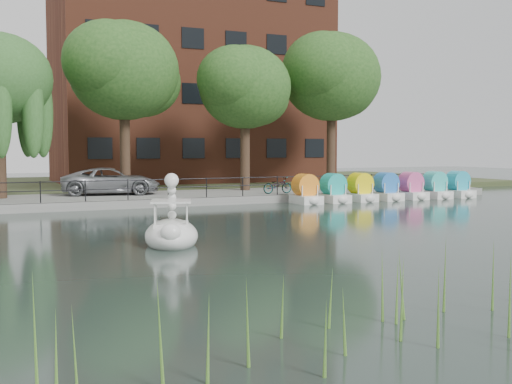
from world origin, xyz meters
TOP-DOWN VIEW (x-y plane):
  - ground_plane at (0.00, 0.00)m, footprint 120.00×120.00m
  - promenade at (0.00, 16.00)m, footprint 40.00×6.00m
  - kerb at (0.00, 13.05)m, footprint 40.00×0.25m
  - land_strip at (0.00, 30.00)m, footprint 60.00×22.00m
  - railing at (0.00, 13.25)m, footprint 32.00×0.05m
  - apartment_building at (7.00, 29.97)m, footprint 20.00×10.07m
  - broadleaf_center at (-1.00, 18.00)m, footprint 6.00×6.00m
  - broadleaf_right at (6.00, 17.50)m, footprint 5.40×5.40m
  - broadleaf_far at (12.50, 18.50)m, footprint 6.30×6.30m
  - minivan at (-1.98, 17.16)m, footprint 3.81×6.35m
  - bicycle at (6.43, 14.11)m, footprint 0.65×1.74m
  - swan_boat at (-3.55, 1.27)m, footprint 2.29×2.88m
  - pedal_boat_row at (12.10, 11.96)m, footprint 11.35×1.70m

SIDE VIEW (x-z plane):
  - ground_plane at x=0.00m, z-range 0.00..0.00m
  - land_strip at x=0.00m, z-range 0.00..0.36m
  - promenade at x=0.00m, z-range 0.00..0.40m
  - kerb at x=0.00m, z-range 0.00..0.40m
  - swan_boat at x=-3.55m, z-range -0.60..1.53m
  - pedal_boat_row at x=12.10m, z-range -0.09..1.31m
  - bicycle at x=6.43m, z-range 0.40..1.40m
  - railing at x=0.00m, z-range 0.65..1.65m
  - minivan at x=-1.98m, z-range 0.40..2.05m
  - broadleaf_right at x=6.00m, z-range 2.22..10.55m
  - broadleaf_center at x=-1.00m, z-range 2.44..11.69m
  - broadleaf_far at x=12.50m, z-range 2.54..12.25m
  - apartment_building at x=7.00m, z-range 0.36..18.36m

